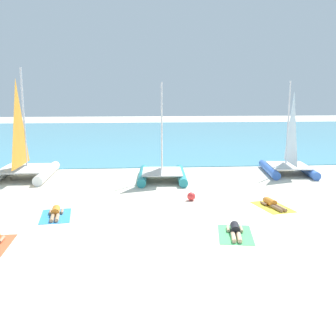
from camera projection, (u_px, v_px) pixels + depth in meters
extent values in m
plane|color=beige|center=(161.00, 173.00, 23.21)|extent=(120.00, 120.00, 0.00)
cube|color=#4C9EB7|center=(148.00, 135.00, 44.51)|extent=(120.00, 40.00, 0.05)
cylinder|color=teal|center=(143.00, 176.00, 21.45)|extent=(0.69, 4.01, 0.46)
cylinder|color=teal|center=(181.00, 175.00, 21.51)|extent=(0.69, 4.01, 0.46)
cube|color=silver|center=(162.00, 172.00, 21.25)|extent=(2.24, 2.67, 0.06)
cylinder|color=silver|center=(162.00, 127.00, 21.37)|extent=(0.10, 0.10, 4.75)
pyramid|color=white|center=(162.00, 131.00, 20.48)|extent=(0.18, 2.09, 3.99)
cylinder|color=blue|center=(269.00, 169.00, 23.27)|extent=(1.01, 4.11, 0.47)
cylinder|color=blue|center=(306.00, 169.00, 23.17)|extent=(1.01, 4.11, 0.47)
cube|color=silver|center=(288.00, 165.00, 22.98)|extent=(2.47, 2.88, 0.06)
cylinder|color=silver|center=(288.00, 123.00, 23.11)|extent=(0.10, 0.10, 4.86)
pyramid|color=white|center=(292.00, 127.00, 22.19)|extent=(0.34, 2.13, 4.08)
cylinder|color=white|center=(3.00, 173.00, 21.89)|extent=(0.56, 4.61, 0.53)
cylinder|color=white|center=(47.00, 173.00, 22.08)|extent=(0.56, 4.61, 0.53)
cube|color=silver|center=(24.00, 168.00, 21.72)|extent=(2.43, 2.97, 0.07)
cylinder|color=silver|center=(24.00, 118.00, 21.86)|extent=(0.11, 0.11, 5.49)
pyramid|color=orange|center=(18.00, 123.00, 20.83)|extent=(0.08, 2.41, 4.61)
cylinder|color=tan|center=(2.00, 239.00, 12.48)|extent=(0.11, 0.45, 0.10)
cube|color=#338CD8|center=(56.00, 216.00, 15.08)|extent=(1.32, 2.02, 0.01)
cylinder|color=orange|center=(56.00, 211.00, 15.24)|extent=(0.37, 0.65, 0.30)
sphere|color=tan|center=(57.00, 208.00, 15.63)|extent=(0.22, 0.22, 0.22)
cylinder|color=tan|center=(52.00, 218.00, 14.61)|extent=(0.23, 0.79, 0.14)
cylinder|color=tan|center=(57.00, 218.00, 14.65)|extent=(0.23, 0.79, 0.14)
cylinder|color=tan|center=(50.00, 212.00, 15.36)|extent=(0.15, 0.46, 0.10)
cylinder|color=tan|center=(62.00, 211.00, 15.45)|extent=(0.15, 0.46, 0.10)
cube|color=#4CB266|center=(235.00, 234.00, 13.10)|extent=(1.42, 2.07, 0.01)
cylinder|color=black|center=(235.00, 228.00, 13.27)|extent=(0.41, 0.66, 0.30)
sphere|color=#D8AD84|center=(234.00, 224.00, 13.67)|extent=(0.22, 0.22, 0.22)
cylinder|color=#D8AD84|center=(233.00, 237.00, 12.66)|extent=(0.28, 0.79, 0.14)
cylinder|color=#D8AD84|center=(239.00, 237.00, 12.64)|extent=(0.28, 0.79, 0.14)
cylinder|color=#D8AD84|center=(228.00, 229.00, 13.46)|extent=(0.18, 0.46, 0.10)
cylinder|color=#D8AD84|center=(241.00, 229.00, 13.42)|extent=(0.18, 0.46, 0.10)
cube|color=yellow|center=(273.00, 207.00, 16.30)|extent=(1.45, 2.08, 0.01)
cylinder|color=orange|center=(270.00, 202.00, 16.46)|extent=(0.41, 0.67, 0.30)
sphere|color=#8C6647|center=(265.00, 199.00, 16.85)|extent=(0.22, 0.22, 0.22)
cylinder|color=#8C6647|center=(277.00, 208.00, 15.84)|extent=(0.29, 0.79, 0.14)
cylinder|color=#8C6647|center=(281.00, 208.00, 15.89)|extent=(0.29, 0.79, 0.14)
cylinder|color=#8C6647|center=(264.00, 203.00, 16.56)|extent=(0.19, 0.46, 0.10)
cylinder|color=#8C6647|center=(273.00, 203.00, 16.68)|extent=(0.19, 0.46, 0.10)
sphere|color=red|center=(191.00, 196.00, 17.28)|extent=(0.37, 0.37, 0.37)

